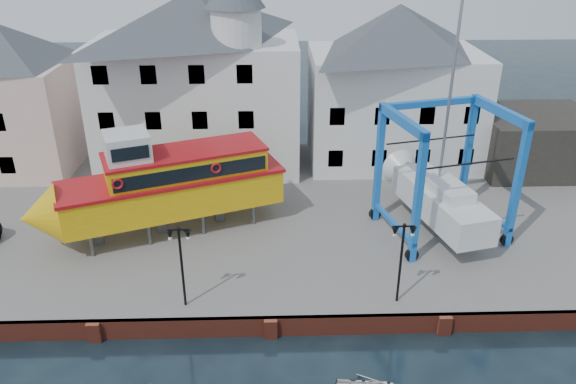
{
  "coord_description": "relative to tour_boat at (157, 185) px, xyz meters",
  "views": [
    {
      "loc": [
        0.17,
        -20.35,
        17.31
      ],
      "look_at": [
        1.0,
        7.0,
        4.0
      ],
      "focal_mm": 35.0,
      "sensor_mm": 36.0,
      "label": 1
    }
  ],
  "objects": [
    {
      "name": "ground",
      "position": [
        6.28,
        -8.2,
        -3.93
      ],
      "size": [
        140.0,
        140.0,
        0.0
      ],
      "primitive_type": "plane",
      "color": "black",
      "rests_on": "ground"
    },
    {
      "name": "hardstanding",
      "position": [
        6.28,
        2.8,
        -3.43
      ],
      "size": [
        44.0,
        22.0,
        1.0
      ],
      "primitive_type": "cube",
      "color": "slate",
      "rests_on": "ground"
    },
    {
      "name": "quay_wall",
      "position": [
        6.28,
        -8.09,
        -3.43
      ],
      "size": [
        44.0,
        0.47,
        1.0
      ],
      "color": "maroon",
      "rests_on": "ground"
    },
    {
      "name": "building_pink",
      "position": [
        -11.72,
        9.8,
        2.22
      ],
      "size": [
        8.0,
        7.0,
        10.3
      ],
      "color": "beige",
      "rests_on": "hardstanding"
    },
    {
      "name": "building_white_main",
      "position": [
        1.41,
        10.2,
        3.41
      ],
      "size": [
        14.0,
        8.3,
        14.0
      ],
      "color": "silver",
      "rests_on": "hardstanding"
    },
    {
      "name": "building_white_right",
      "position": [
        15.28,
        10.8,
        2.67
      ],
      "size": [
        12.0,
        8.0,
        11.2
      ],
      "color": "silver",
      "rests_on": "hardstanding"
    },
    {
      "name": "shed_dark",
      "position": [
        25.28,
        8.8,
        -0.93
      ],
      "size": [
        8.0,
        7.0,
        4.0
      ],
      "primitive_type": "cube",
      "color": "black",
      "rests_on": "hardstanding"
    },
    {
      "name": "lamp_post_left",
      "position": [
        2.28,
        -7.0,
        0.24
      ],
      "size": [
        1.12,
        0.32,
        4.2
      ],
      "color": "black",
      "rests_on": "hardstanding"
    },
    {
      "name": "lamp_post_right",
      "position": [
        12.28,
        -7.0,
        0.24
      ],
      "size": [
        1.12,
        0.32,
        4.2
      ],
      "color": "black",
      "rests_on": "hardstanding"
    },
    {
      "name": "tour_boat",
      "position": [
        0.0,
        0.0,
        0.0
      ],
      "size": [
        14.54,
        8.29,
        6.22
      ],
      "rotation": [
        0.0,
        0.0,
        0.37
      ],
      "color": "#59595E",
      "rests_on": "hardstanding"
    },
    {
      "name": "travel_lift",
      "position": [
        15.79,
        0.28,
        -0.6
      ],
      "size": [
        7.55,
        9.54,
        13.96
      ],
      "rotation": [
        0.0,
        0.0,
        0.25
      ],
      "color": "#1062AD",
      "rests_on": "hardstanding"
    }
  ]
}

